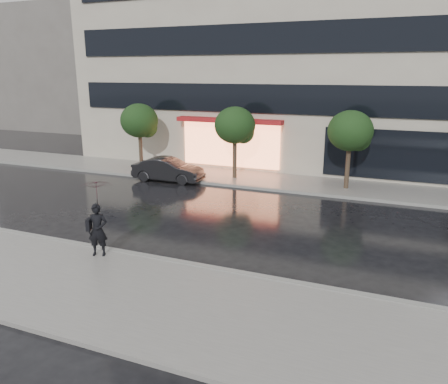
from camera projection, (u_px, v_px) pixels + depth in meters
The scene contains 12 objects.
ground at pixel (211, 256), 14.14m from camera, with size 120.00×120.00×0.00m, color black.
sidewalk_near at pixel (160, 302), 11.22m from camera, with size 60.00×4.50×0.12m, color slate.
sidewalk_far at pixel (289, 182), 23.27m from camera, with size 60.00×3.50×0.12m, color slate.
curb_near at pixel (198, 266), 13.23m from camera, with size 60.00×0.25×0.14m, color gray.
curb_far at pixel (280, 190), 21.70m from camera, with size 60.00×0.25×0.14m, color gray.
office_building at pixel (324, 19), 27.77m from camera, with size 30.00×12.76×18.00m.
bg_building_left at pixel (67, 69), 45.93m from camera, with size 14.00×10.00×12.00m, color #59544F.
tree_far_west at pixel (140, 122), 25.56m from camera, with size 2.20×2.20×3.99m.
tree_mid_west at pixel (236, 127), 23.38m from camera, with size 2.20×2.20×3.99m.
tree_mid_east at pixel (352, 132), 21.19m from camera, with size 2.20×2.20×3.99m.
parked_car at pixel (168, 170), 23.63m from camera, with size 1.35×3.88×1.28m, color black.
pedestrian_with_umbrella at pixel (97, 206), 13.51m from camera, with size 1.31×1.32×2.44m.
Camera 1 is at (5.33, -11.94, 5.78)m, focal length 35.00 mm.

